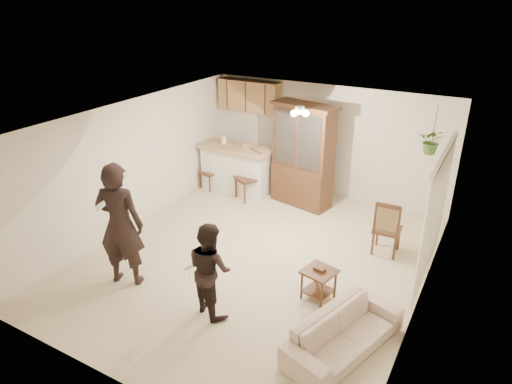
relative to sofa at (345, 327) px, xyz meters
The scene contains 23 objects.
floor 2.54m from the sofa, 146.40° to the left, with size 6.50×6.50×0.00m, color beige.
ceiling 3.30m from the sofa, 146.40° to the left, with size 5.50×6.50×0.02m, color silver.
wall_back 5.17m from the sofa, 114.26° to the left, with size 5.50×0.02×2.50m, color white.
wall_front 2.94m from the sofa, 138.34° to the right, with size 5.50×0.02×2.50m, color white.
wall_left 5.11m from the sofa, 163.99° to the left, with size 0.02×6.50×2.50m, color white.
wall_right 1.77m from the sofa, 64.63° to the left, with size 0.02×6.50×2.50m, color white.
breakfast_bar 5.43m from the sofa, 136.51° to the left, with size 1.60×0.55×1.00m, color white.
bar_top 5.48m from the sofa, 136.51° to the left, with size 1.75×0.70×0.08m, color tan.
upper_cabinets 6.23m from the sofa, 131.83° to the left, with size 1.50×0.34×0.70m, color #9B6C43.
vertical_blinds 2.48m from the sofa, 74.88° to the left, with size 0.06×2.30×2.10m, color white, non-canonical shape.
ceiling_fixture 3.80m from the sofa, 126.14° to the left, with size 0.36×0.36×0.20m, color beige, non-canonical shape.
hanging_plant 4.07m from the sofa, 86.85° to the left, with size 0.43×0.37×0.48m, color #315B24.
plant_cord 4.20m from the sofa, 86.85° to the left, with size 0.01×0.01×0.65m, color black.
sofa is the anchor object (origin of this frame).
adult 3.64m from the sofa, behind, with size 0.66×0.43×1.80m, color black.
child 2.00m from the sofa, behind, with size 0.66×0.51×1.35m, color black.
china_hutch 4.55m from the sofa, 121.18° to the left, with size 1.49×0.82×2.23m.
side_table 1.11m from the sofa, 129.56° to the left, with size 0.54×0.54×0.55m.
chair_bar 5.78m from the sofa, 142.04° to the left, with size 0.49×0.49×0.91m.
chair_hutch_left 4.93m from the sofa, 134.91° to the left, with size 0.66×0.66×1.10m.
chair_hutch_right 2.70m from the sofa, 93.33° to the left, with size 0.49×0.49×1.05m.
controller_adult 3.71m from the sofa, 168.65° to the right, with size 0.05×0.18×0.05m, color white.
controller_child 2.22m from the sofa, 166.70° to the right, with size 0.04×0.12×0.04m, color white.
Camera 1 is at (3.37, -6.03, 4.37)m, focal length 32.00 mm.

